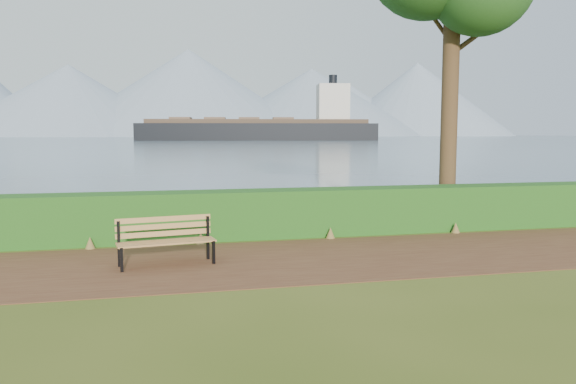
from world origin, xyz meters
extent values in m
plane|color=#3F5217|center=(0.00, 0.00, 0.00)|extent=(140.00, 140.00, 0.00)
cube|color=#522C1C|center=(0.00, 0.30, 0.01)|extent=(40.00, 3.40, 0.01)
cube|color=#194D16|center=(0.00, 2.60, 0.50)|extent=(32.00, 0.85, 1.00)
cube|color=#42586A|center=(0.00, 260.00, 0.01)|extent=(700.00, 510.00, 0.00)
cone|color=#7A8DA2|center=(-60.00, 395.00, 24.00)|extent=(160.00, 160.00, 48.00)
cone|color=#7A8DA2|center=(20.00, 405.00, 31.00)|extent=(190.00, 190.00, 62.00)
cone|color=#7A8DA2|center=(110.00, 400.00, 25.00)|extent=(170.00, 170.00, 50.00)
cone|color=#7A8DA2|center=(200.00, 410.00, 29.00)|extent=(150.00, 150.00, 58.00)
cone|color=#7A8DA2|center=(-10.00, 430.00, 17.50)|extent=(120.00, 120.00, 35.00)
cone|color=#7A8DA2|center=(150.00, 425.00, 20.00)|extent=(130.00, 130.00, 40.00)
cube|color=black|center=(-2.49, 0.03, 0.20)|extent=(0.05, 0.06, 0.40)
cube|color=black|center=(-2.56, 0.42, 0.38)|extent=(0.05, 0.06, 0.77)
cube|color=black|center=(-2.52, 0.22, 0.37)|extent=(0.12, 0.47, 0.04)
cube|color=black|center=(-1.01, 0.27, 0.20)|extent=(0.05, 0.06, 0.40)
cube|color=black|center=(-1.08, 0.66, 0.38)|extent=(0.05, 0.06, 0.77)
cube|color=black|center=(-1.04, 0.46, 0.37)|extent=(0.12, 0.47, 0.04)
cube|color=#A57940|center=(-1.76, 0.17, 0.40)|extent=(1.60, 0.34, 0.03)
cube|color=#A57940|center=(-1.78, 0.29, 0.40)|extent=(1.60, 0.34, 0.03)
cube|color=#A57940|center=(-1.79, 0.40, 0.40)|extent=(1.60, 0.34, 0.03)
cube|color=#A57940|center=(-1.81, 0.51, 0.40)|extent=(1.60, 0.34, 0.03)
cube|color=#A57940|center=(-1.82, 0.56, 0.51)|extent=(1.59, 0.30, 0.09)
cube|color=#A57940|center=(-1.82, 0.56, 0.63)|extent=(1.59, 0.30, 0.09)
cube|color=#A57940|center=(-1.82, 0.56, 0.76)|extent=(1.59, 0.30, 0.09)
cylinder|color=#3B2918|center=(5.01, 3.41, 3.61)|extent=(0.40, 0.40, 7.22)
cylinder|color=#3B2918|center=(5.46, 3.41, 4.41)|extent=(1.05, 0.12, 0.79)
cylinder|color=#3B2918|center=(4.61, 3.51, 4.91)|extent=(0.82, 0.38, 0.72)
cube|color=black|center=(26.87, 157.15, 1.52)|extent=(71.62, 22.27, 7.08)
cube|color=#453529|center=(26.87, 157.15, 5.67)|extent=(65.86, 20.27, 1.21)
cube|color=beige|center=(49.22, 153.54, 11.12)|extent=(10.31, 9.68, 11.12)
cylinder|color=black|center=(49.22, 153.54, 17.69)|extent=(2.43, 2.43, 3.54)
cube|color=brown|center=(4.52, 160.77, 6.47)|extent=(7.05, 7.55, 0.81)
cube|color=brown|center=(14.49, 159.16, 6.47)|extent=(7.05, 7.55, 0.81)
cube|color=brown|center=(24.47, 157.54, 6.47)|extent=(7.05, 7.55, 0.81)
cube|color=brown|center=(34.45, 155.93, 6.47)|extent=(7.05, 7.55, 0.81)
camera|label=1|loc=(-1.87, -9.08, 2.21)|focal=35.00mm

